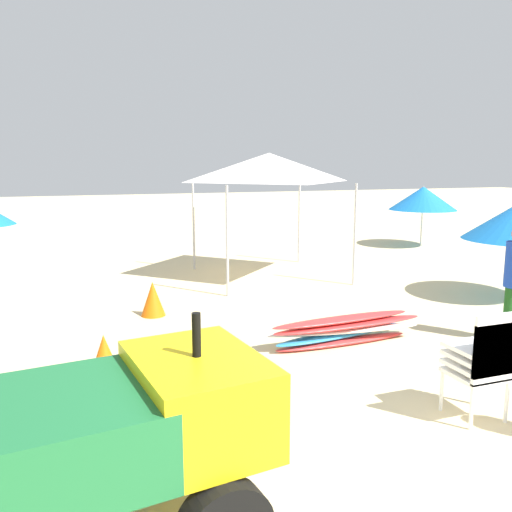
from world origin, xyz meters
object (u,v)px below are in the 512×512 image
popup_canopy (269,168)px  traffic_cone_far (104,356)px  traffic_cone_near (153,299)px  utility_cart (75,442)px  surfboard_pile (343,330)px  beach_umbrella_left (423,198)px  stacked_plastic_chairs (484,357)px

popup_canopy → traffic_cone_far: (-3.81, -4.52, -2.12)m
traffic_cone_near → utility_cart: bearing=-103.8°
traffic_cone_near → traffic_cone_far: bearing=-111.7°
surfboard_pile → traffic_cone_near: (-2.25, 2.28, 0.08)m
utility_cart → beach_umbrella_left: bearing=44.5°
utility_cart → stacked_plastic_chairs: bearing=8.7°
surfboard_pile → beach_umbrella_left: (6.51, 6.91, 1.23)m
popup_canopy → traffic_cone_far: 6.28m
popup_canopy → traffic_cone_near: 4.17m
popup_canopy → traffic_cone_far: bearing=-130.2°
stacked_plastic_chairs → beach_umbrella_left: (6.35, 9.32, 0.79)m
traffic_cone_near → traffic_cone_far: (-0.94, -2.35, -0.03)m
surfboard_pile → beach_umbrella_left: size_ratio=1.22×
traffic_cone_far → stacked_plastic_chairs: bearing=-35.0°
utility_cart → traffic_cone_near: 5.43m
utility_cart → popup_canopy: popup_canopy is taller
beach_umbrella_left → traffic_cone_near: bearing=-152.1°
beach_umbrella_left → traffic_cone_far: beach_umbrella_left is taller
stacked_plastic_chairs → traffic_cone_far: size_ratio=2.15×
utility_cart → stacked_plastic_chairs: utility_cart is taller
surfboard_pile → traffic_cone_far: traffic_cone_far is taller
traffic_cone_near → traffic_cone_far: traffic_cone_near is taller
stacked_plastic_chairs → surfboard_pile: bearing=93.7°
stacked_plastic_chairs → traffic_cone_far: (-3.34, 2.34, -0.39)m
utility_cart → traffic_cone_near: (1.29, 5.25, -0.50)m
surfboard_pile → traffic_cone_near: bearing=134.6°
stacked_plastic_chairs → surfboard_pile: 2.46m
popup_canopy → beach_umbrella_left: popup_canopy is taller
popup_canopy → surfboard_pile: bearing=-98.0°
traffic_cone_near → traffic_cone_far: size_ratio=1.10×
stacked_plastic_chairs → utility_cart: bearing=-171.3°
surfboard_pile → traffic_cone_far: 3.19m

